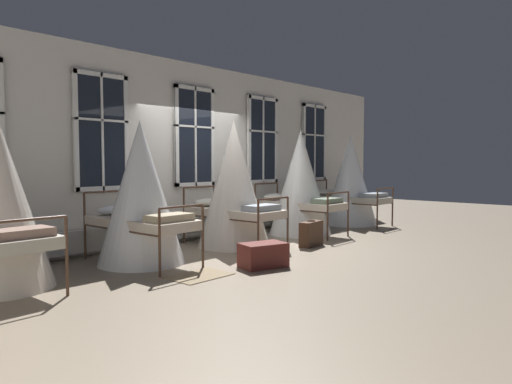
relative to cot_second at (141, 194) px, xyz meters
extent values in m
plane|color=gray|center=(1.99, -0.04, -1.03)|extent=(23.97, 23.97, 0.00)
cube|color=silver|center=(1.99, 1.19, 0.66)|extent=(12.99, 0.10, 3.37)
cube|color=silver|center=(-1.50, 1.08, 0.95)|extent=(0.07, 0.06, 1.89)
cube|color=black|center=(0.02, 1.08, 0.95)|extent=(0.96, 0.02, 1.89)
cube|color=silver|center=(0.02, 1.08, 0.04)|extent=(0.96, 0.06, 0.07)
cube|color=silver|center=(0.02, 1.08, 1.86)|extent=(0.96, 0.06, 0.07)
cube|color=silver|center=(-0.42, 1.08, 0.95)|extent=(0.07, 0.06, 1.89)
cube|color=silver|center=(0.47, 1.08, 0.95)|extent=(0.07, 0.06, 1.89)
cube|color=silver|center=(0.02, 1.08, 0.95)|extent=(0.04, 0.06, 1.89)
cube|color=silver|center=(0.02, 1.08, 1.14)|extent=(0.96, 0.06, 0.04)
cube|color=black|center=(1.99, 1.08, 0.95)|extent=(0.96, 0.02, 1.89)
cube|color=silver|center=(1.99, 1.08, 0.04)|extent=(0.96, 0.06, 0.07)
cube|color=silver|center=(1.99, 1.08, 1.86)|extent=(0.96, 0.06, 0.07)
cube|color=silver|center=(1.55, 1.08, 0.95)|extent=(0.07, 0.06, 1.89)
cube|color=silver|center=(2.44, 1.08, 0.95)|extent=(0.07, 0.06, 1.89)
cube|color=silver|center=(1.99, 1.08, 0.95)|extent=(0.04, 0.06, 1.89)
cube|color=silver|center=(1.99, 1.08, 1.14)|extent=(0.96, 0.06, 0.04)
cube|color=black|center=(3.96, 1.08, 0.95)|extent=(0.96, 0.02, 1.89)
cube|color=silver|center=(3.96, 1.08, 0.04)|extent=(0.96, 0.06, 0.07)
cube|color=silver|center=(3.96, 1.08, 1.86)|extent=(0.96, 0.06, 0.07)
cube|color=silver|center=(3.51, 1.08, 0.95)|extent=(0.07, 0.06, 1.89)
cube|color=silver|center=(4.40, 1.08, 0.95)|extent=(0.07, 0.06, 1.89)
cube|color=silver|center=(3.96, 1.08, 0.95)|extent=(0.04, 0.06, 1.89)
cube|color=silver|center=(3.96, 1.08, 1.14)|extent=(0.96, 0.06, 0.04)
cube|color=black|center=(5.92, 1.08, 0.95)|extent=(0.96, 0.02, 1.89)
cube|color=silver|center=(5.92, 1.08, 0.04)|extent=(0.96, 0.06, 0.07)
cube|color=silver|center=(5.92, 1.08, 1.86)|extent=(0.96, 0.06, 0.07)
cube|color=silver|center=(5.48, 1.08, 0.95)|extent=(0.07, 0.06, 1.89)
cube|color=silver|center=(6.37, 1.08, 0.95)|extent=(0.07, 0.06, 1.89)
cube|color=silver|center=(5.92, 1.08, 0.95)|extent=(0.04, 0.06, 1.89)
cube|color=silver|center=(5.92, 1.08, 1.14)|extent=(0.96, 0.06, 0.04)
cube|color=silver|center=(1.99, 1.06, -0.78)|extent=(8.47, 0.10, 0.36)
cylinder|color=#4C3323|center=(-1.62, 0.95, -0.51)|extent=(0.04, 0.04, 1.03)
cylinder|color=#4C3323|center=(-1.58, -0.86, -0.58)|extent=(0.04, 0.04, 0.90)
cylinder|color=#4C3323|center=(-1.60, 0.05, -0.49)|extent=(0.07, 1.81, 0.03)
cylinder|color=#4C3323|center=(-1.96, -0.87, -0.13)|extent=(0.76, 0.05, 0.03)
cube|color=gray|center=(-1.97, -0.61, -0.30)|extent=(0.64, 0.37, 0.10)
cylinder|color=#4C3323|center=(-0.41, 0.89, -0.51)|extent=(0.04, 0.04, 1.03)
cylinder|color=#4C3323|center=(0.36, 0.92, -0.51)|extent=(0.04, 0.04, 1.03)
cylinder|color=#4C3323|center=(-0.36, -0.92, -0.58)|extent=(0.04, 0.04, 0.90)
cylinder|color=#4C3323|center=(0.41, -0.90, -0.58)|extent=(0.04, 0.04, 0.90)
cylinder|color=#4C3323|center=(-0.38, -0.01, -0.49)|extent=(0.08, 1.81, 0.03)
cylinder|color=#4C3323|center=(0.38, 0.01, -0.49)|extent=(0.08, 1.81, 0.03)
cylinder|color=#4C3323|center=(-0.03, 0.90, 0.00)|extent=(0.76, 0.05, 0.03)
cylinder|color=#4C3323|center=(0.03, -0.91, -0.13)|extent=(0.76, 0.05, 0.03)
cube|color=beige|center=(0.00, 0.00, -0.42)|extent=(0.83, 1.86, 0.14)
ellipsoid|color=silver|center=(-0.02, 0.67, -0.28)|extent=(0.60, 0.42, 0.14)
cube|color=tan|center=(0.02, -0.65, -0.30)|extent=(0.64, 0.38, 0.10)
cone|color=white|center=(0.00, 0.00, 0.03)|extent=(1.28, 1.28, 2.11)
cylinder|color=#4C3323|center=(1.55, 0.90, -0.51)|extent=(0.04, 0.04, 1.03)
cylinder|color=#4C3323|center=(2.32, 0.91, -0.51)|extent=(0.04, 0.04, 1.03)
cylinder|color=#4C3323|center=(1.57, -0.91, -0.58)|extent=(0.04, 0.04, 0.90)
cylinder|color=#4C3323|center=(2.33, -0.91, -0.58)|extent=(0.04, 0.04, 0.90)
cylinder|color=#4C3323|center=(1.56, 0.00, -0.49)|extent=(0.05, 1.81, 0.03)
cylinder|color=#4C3323|center=(2.33, 0.00, -0.49)|extent=(0.05, 1.81, 0.03)
cylinder|color=#4C3323|center=(1.94, 0.91, 0.00)|extent=(0.76, 0.04, 0.03)
cylinder|color=#4C3323|center=(1.95, -0.91, -0.13)|extent=(0.76, 0.04, 0.03)
cube|color=beige|center=(1.94, 0.00, -0.42)|extent=(0.80, 1.84, 0.14)
ellipsoid|color=#B7B2A3|center=(1.94, 0.67, -0.28)|extent=(0.59, 0.41, 0.14)
cube|color=#8C939E|center=(1.95, -0.65, -0.30)|extent=(0.64, 0.37, 0.10)
cone|color=silver|center=(1.94, 0.00, 0.09)|extent=(1.28, 1.28, 2.23)
cylinder|color=#4C3323|center=(3.51, 0.90, -0.51)|extent=(0.04, 0.04, 1.03)
cylinder|color=#4C3323|center=(4.27, 0.92, -0.51)|extent=(0.04, 0.04, 1.03)
cylinder|color=#4C3323|center=(3.55, -0.91, -0.58)|extent=(0.04, 0.04, 0.90)
cylinder|color=#4C3323|center=(4.31, -0.89, -0.58)|extent=(0.04, 0.04, 0.90)
cylinder|color=#4C3323|center=(3.53, 0.00, -0.49)|extent=(0.07, 1.81, 0.03)
cylinder|color=#4C3323|center=(4.29, 0.01, -0.49)|extent=(0.07, 1.81, 0.03)
cylinder|color=#4C3323|center=(3.89, 0.91, 0.00)|extent=(0.76, 0.05, 0.03)
cylinder|color=#4C3323|center=(3.93, -0.90, -0.13)|extent=(0.76, 0.05, 0.03)
cube|color=beige|center=(3.91, 0.00, -0.42)|extent=(0.82, 1.85, 0.14)
ellipsoid|color=silver|center=(3.89, 0.67, -0.28)|extent=(0.60, 0.41, 0.14)
cube|color=slate|center=(3.92, -0.64, -0.30)|extent=(0.64, 0.37, 0.10)
cone|color=white|center=(3.91, 0.00, 0.06)|extent=(1.28, 1.28, 2.17)
cylinder|color=#4C3323|center=(5.55, 0.96, -0.51)|extent=(0.04, 0.04, 1.03)
cylinder|color=#4C3323|center=(6.32, 0.97, -0.51)|extent=(0.04, 0.04, 1.03)
cylinder|color=#4C3323|center=(5.59, -0.86, -0.58)|extent=(0.04, 0.04, 0.90)
cylinder|color=#4C3323|center=(6.35, -0.84, -0.58)|extent=(0.04, 0.04, 0.90)
cylinder|color=#4C3323|center=(5.57, 0.05, -0.49)|extent=(0.07, 1.81, 0.03)
cylinder|color=#4C3323|center=(6.33, 0.06, -0.49)|extent=(0.07, 1.81, 0.03)
cylinder|color=#4C3323|center=(5.93, 0.96, 0.00)|extent=(0.76, 0.05, 0.03)
cylinder|color=#4C3323|center=(5.97, -0.85, -0.13)|extent=(0.76, 0.05, 0.03)
cube|color=#B7B2A3|center=(5.95, 0.06, -0.42)|extent=(0.82, 1.85, 0.14)
ellipsoid|color=silver|center=(5.94, 0.72, -0.28)|extent=(0.60, 0.41, 0.14)
cube|color=#8C939E|center=(5.97, -0.59, -0.30)|extent=(0.64, 0.37, 0.10)
cone|color=white|center=(5.95, 0.06, 0.05)|extent=(1.28, 1.28, 2.15)
cube|color=#8E7A5B|center=(0.02, -1.25, -1.02)|extent=(0.81, 0.57, 0.01)
cube|color=#472D1E|center=(2.88, -1.00, -0.81)|extent=(0.58, 0.28, 0.44)
cube|color=tan|center=(2.87, -0.90, -0.81)|extent=(0.50, 0.08, 0.03)
torus|color=#472D1E|center=(2.88, -1.00, -0.57)|extent=(0.16, 0.16, 0.02)
cube|color=#5B231E|center=(1.01, -1.51, -0.85)|extent=(0.73, 0.57, 0.35)
camera|label=1|loc=(-4.14, -6.01, 0.48)|focal=34.04mm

